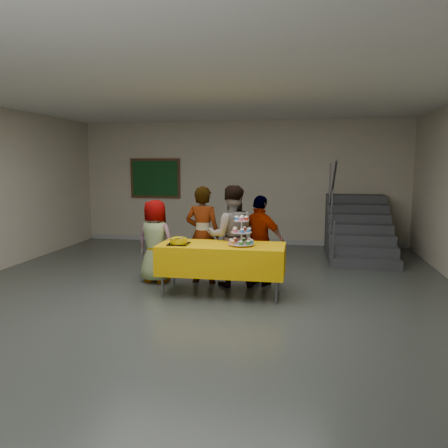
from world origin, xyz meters
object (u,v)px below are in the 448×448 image
at_px(schoolchild_a, 155,241).
at_px(schoolchild_b, 203,235).
at_px(staircase, 357,232).
at_px(schoolchild_d, 260,241).
at_px(schoolchild_c, 231,236).
at_px(cupcake_stand, 241,234).
at_px(bear_cake, 179,240).
at_px(noticeboard, 155,178).
at_px(bake_table, 222,258).

bearing_deg(schoolchild_a, schoolchild_b, -159.07).
bearing_deg(staircase, schoolchild_d, -122.94).
height_order(schoolchild_a, schoolchild_d, schoolchild_d).
bearing_deg(staircase, schoolchild_c, -128.01).
xyz_separation_m(cupcake_stand, bear_cake, (-0.93, -0.07, -0.11)).
distance_m(schoolchild_b, noticeboard, 4.33).
height_order(bear_cake, noticeboard, noticeboard).
bearing_deg(noticeboard, bear_cake, -67.03).
bearing_deg(bear_cake, schoolchild_b, 74.50).
height_order(schoolchild_a, noticeboard, noticeboard).
height_order(schoolchild_a, schoolchild_c, schoolchild_c).
xyz_separation_m(cupcake_stand, schoolchild_a, (-1.52, 0.56, -0.25)).
distance_m(cupcake_stand, schoolchild_a, 1.64).
bearing_deg(bear_cake, schoolchild_d, 32.93).
distance_m(bear_cake, schoolchild_c, 0.95).
bearing_deg(noticeboard, schoolchild_c, -55.82).
relative_size(cupcake_stand, staircase, 0.19).
distance_m(schoolchild_b, staircase, 4.03).
bearing_deg(cupcake_stand, schoolchild_d, 72.48).
xyz_separation_m(cupcake_stand, staircase, (2.07, 3.54, -0.45)).
relative_size(bake_table, schoolchild_a, 1.36).
bearing_deg(cupcake_stand, staircase, 59.71).
height_order(cupcake_stand, bear_cake, cupcake_stand).
bearing_deg(schoolchild_b, schoolchild_c, 177.43).
bearing_deg(schoolchild_c, schoolchild_b, -21.29).
bearing_deg(bake_table, schoolchild_a, 157.22).
bearing_deg(schoolchild_c, bake_table, 71.28).
bearing_deg(noticeboard, staircase, -9.71).
height_order(schoolchild_b, noticeboard, noticeboard).
distance_m(schoolchild_a, noticeboard, 4.13).
xyz_separation_m(bake_table, bear_cake, (-0.63, -0.11, 0.27)).
height_order(cupcake_stand, schoolchild_b, schoolchild_b).
height_order(schoolchild_c, noticeboard, noticeboard).
xyz_separation_m(schoolchild_b, staircase, (2.80, 2.88, -0.32)).
bearing_deg(schoolchild_d, schoolchild_c, 36.20).
xyz_separation_m(bear_cake, schoolchild_d, (1.15, 0.74, -0.10)).
relative_size(schoolchild_b, noticeboard, 1.24).
relative_size(bake_table, noticeboard, 1.45).
relative_size(bear_cake, noticeboard, 0.28).
xyz_separation_m(bear_cake, schoolchild_c, (0.69, 0.65, -0.02)).
bearing_deg(schoolchild_a, schoolchild_d, -162.70).
distance_m(schoolchild_c, schoolchild_d, 0.47).
xyz_separation_m(schoolchild_b, schoolchild_d, (0.95, 0.02, -0.07)).
relative_size(bake_table, schoolchild_b, 1.17).
bearing_deg(schoolchild_b, schoolchild_a, 14.19).
height_order(bear_cake, schoolchild_c, schoolchild_c).
xyz_separation_m(bake_table, staircase, (2.37, 3.49, -0.07)).
distance_m(schoolchild_c, staircase, 3.76).
bearing_deg(bake_table, staircase, 55.80).
bearing_deg(schoolchild_c, staircase, -140.14).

